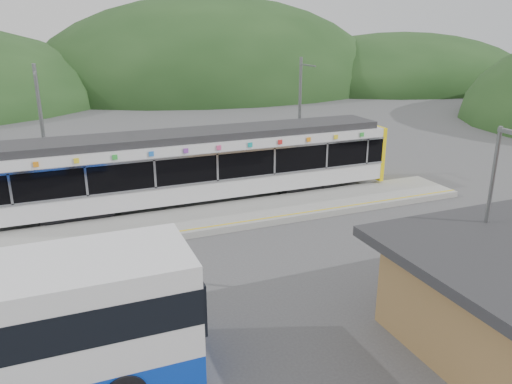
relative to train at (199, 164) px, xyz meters
name	(u,v)px	position (x,y,z in m)	size (l,w,h in m)	color
ground	(240,248)	(-0.06, -6.00, -2.06)	(120.00, 120.00, 0.00)	#4C4C4F
hills	(312,193)	(6.13, -0.71, -2.06)	(146.00, 149.00, 26.00)	#1E3D19
platform	(215,218)	(-0.06, -2.70, -1.91)	(26.00, 3.20, 0.30)	#9E9E99
yellow_line	(224,224)	(-0.06, -4.00, -1.76)	(26.00, 0.10, 0.01)	yellow
train	(199,164)	(0.00, 0.00, 0.00)	(20.44, 3.01, 3.74)	black
catenary_mast_west	(43,134)	(-7.06, 2.56, 1.58)	(0.18, 1.80, 7.00)	slate
catenary_mast_east	(300,116)	(6.94, 2.56, 1.58)	(0.18, 1.80, 7.00)	slate
lamp_post	(492,207)	(5.21, -13.29, 1.48)	(0.36, 1.05, 5.93)	slate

